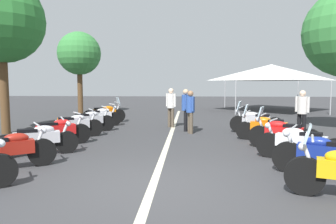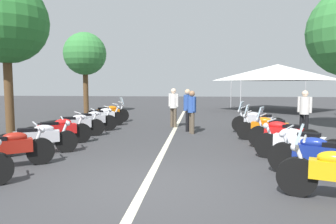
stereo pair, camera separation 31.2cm
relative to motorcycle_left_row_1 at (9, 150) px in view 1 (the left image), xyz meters
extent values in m
plane|color=#38383A|center=(-0.93, -3.28, -0.45)|extent=(80.00, 80.00, 0.00)
cube|color=beige|center=(3.99, -3.28, -0.45)|extent=(21.72, 0.16, 0.01)
cylinder|color=black|center=(-1.14, -0.51, -0.14)|extent=(0.46, 0.60, 0.62)
sphere|color=silver|center=(-1.11, -0.55, 0.36)|extent=(0.14, 0.14, 0.14)
cylinder|color=black|center=(0.40, -0.56, -0.14)|extent=(0.48, 0.59, 0.63)
cube|color=maroon|center=(-0.01, 0.01, 0.04)|extent=(0.86, 1.04, 0.30)
ellipsoid|color=maroon|center=(0.09, -0.13, 0.24)|extent=(0.51, 0.57, 0.22)
cylinder|color=silver|center=(0.36, -0.51, 0.16)|extent=(0.23, 0.28, 0.58)
cylinder|color=silver|center=(0.34, -0.48, 0.52)|extent=(0.53, 0.39, 0.04)
sphere|color=silver|center=(0.43, -0.60, 0.36)|extent=(0.14, 0.14, 0.14)
cylinder|color=black|center=(1.70, -0.62, -0.15)|extent=(0.41, 0.60, 0.61)
cylinder|color=black|center=(0.99, 0.70, -0.15)|extent=(0.41, 0.60, 0.61)
cube|color=silver|center=(1.35, 0.04, 0.03)|extent=(0.78, 1.14, 0.30)
ellipsoid|color=silver|center=(1.43, -0.12, 0.23)|extent=(0.47, 0.58, 0.22)
cube|color=black|center=(1.24, 0.23, 0.21)|extent=(0.46, 0.55, 0.12)
cylinder|color=silver|center=(1.67, -0.57, 0.15)|extent=(0.20, 0.29, 0.58)
cylinder|color=silver|center=(1.65, -0.53, 0.51)|extent=(0.57, 0.33, 0.04)
sphere|color=silver|center=(1.72, -0.67, 0.35)|extent=(0.14, 0.14, 0.14)
cylinder|color=silver|center=(1.29, 0.52, -0.24)|extent=(0.33, 0.52, 0.08)
cylinder|color=black|center=(3.08, -0.51, -0.14)|extent=(0.50, 0.58, 0.63)
cylinder|color=black|center=(2.15, 0.65, -0.14)|extent=(0.50, 0.58, 0.63)
cube|color=red|center=(2.62, 0.07, 0.04)|extent=(0.92, 1.06, 0.30)
ellipsoid|color=red|center=(2.73, -0.07, 0.24)|extent=(0.53, 0.57, 0.22)
cube|color=black|center=(2.48, 0.24, 0.22)|extent=(0.50, 0.54, 0.12)
cylinder|color=silver|center=(3.04, -0.47, 0.16)|extent=(0.23, 0.27, 0.58)
cylinder|color=silver|center=(3.01, -0.43, 0.52)|extent=(0.51, 0.42, 0.04)
sphere|color=silver|center=(3.11, -0.55, 0.36)|extent=(0.14, 0.14, 0.14)
cylinder|color=silver|center=(2.48, 0.53, -0.23)|extent=(0.40, 0.48, 0.08)
cylinder|color=black|center=(4.43, -0.53, -0.14)|extent=(0.43, 0.60, 0.62)
cylinder|color=black|center=(3.70, 0.75, -0.14)|extent=(0.43, 0.60, 0.62)
cube|color=silver|center=(4.06, 0.11, 0.04)|extent=(0.80, 1.11, 0.30)
ellipsoid|color=silver|center=(4.15, -0.05, 0.24)|extent=(0.48, 0.58, 0.22)
cube|color=black|center=(3.95, 0.30, 0.22)|extent=(0.46, 0.55, 0.12)
cylinder|color=silver|center=(4.40, -0.48, 0.16)|extent=(0.20, 0.29, 0.58)
cylinder|color=silver|center=(4.38, -0.45, 0.52)|extent=(0.56, 0.34, 0.04)
sphere|color=silver|center=(4.45, -0.58, 0.36)|extent=(0.14, 0.14, 0.14)
cylinder|color=silver|center=(4.00, 0.58, -0.24)|extent=(0.34, 0.52, 0.08)
cylinder|color=black|center=(5.69, -0.66, -0.14)|extent=(0.47, 0.60, 0.63)
cylinder|color=black|center=(4.84, 0.60, -0.14)|extent=(0.47, 0.60, 0.63)
cube|color=silver|center=(5.26, -0.03, 0.04)|extent=(0.88, 1.11, 0.30)
ellipsoid|color=silver|center=(5.36, -0.18, 0.24)|extent=(0.51, 0.58, 0.22)
cube|color=black|center=(5.14, 0.15, 0.22)|extent=(0.48, 0.54, 0.12)
cylinder|color=silver|center=(5.65, -0.61, 0.16)|extent=(0.22, 0.28, 0.58)
cylinder|color=silver|center=(5.63, -0.58, 0.52)|extent=(0.54, 0.38, 0.04)
sphere|color=silver|center=(5.71, -0.70, 0.36)|extent=(0.14, 0.14, 0.14)
cylinder|color=silver|center=(5.16, 0.45, -0.23)|extent=(0.37, 0.50, 0.08)
cylinder|color=black|center=(7.22, -0.60, -0.14)|extent=(0.48, 0.59, 0.63)
cylinder|color=black|center=(6.36, 0.57, -0.14)|extent=(0.48, 0.59, 0.63)
cube|color=white|center=(6.79, -0.01, 0.04)|extent=(0.88, 1.06, 0.30)
ellipsoid|color=white|center=(6.90, -0.16, 0.24)|extent=(0.52, 0.57, 0.22)
cube|color=black|center=(6.66, 0.17, 0.22)|extent=(0.49, 0.54, 0.12)
cylinder|color=silver|center=(7.19, -0.55, 0.16)|extent=(0.23, 0.28, 0.58)
cylinder|color=silver|center=(7.16, -0.52, 0.52)|extent=(0.52, 0.40, 0.04)
sphere|color=silver|center=(7.25, -0.64, 0.36)|extent=(0.14, 0.14, 0.14)
cylinder|color=silver|center=(6.68, 0.45, -0.23)|extent=(0.39, 0.49, 0.08)
cylinder|color=black|center=(8.51, -0.50, -0.13)|extent=(0.44, 0.63, 0.65)
cylinder|color=black|center=(7.80, 0.73, -0.13)|extent=(0.44, 0.63, 0.65)
cube|color=orange|center=(8.16, 0.11, 0.05)|extent=(0.78, 1.08, 0.30)
ellipsoid|color=orange|center=(8.25, -0.04, 0.25)|extent=(0.48, 0.58, 0.22)
cube|color=black|center=(8.05, 0.30, 0.23)|extent=(0.46, 0.55, 0.12)
cylinder|color=silver|center=(8.48, -0.45, 0.17)|extent=(0.20, 0.29, 0.58)
cylinder|color=silver|center=(8.46, -0.42, 0.53)|extent=(0.56, 0.34, 0.04)
sphere|color=silver|center=(8.54, -0.55, 0.37)|extent=(0.14, 0.14, 0.14)
cylinder|color=silver|center=(8.10, 0.57, -0.23)|extent=(0.34, 0.52, 0.08)
cube|color=silver|center=(8.50, -0.49, 0.60)|extent=(0.37, 0.28, 0.32)
cylinder|color=black|center=(-1.15, -5.91, -0.12)|extent=(0.36, 0.67, 0.66)
cylinder|color=silver|center=(-1.17, -5.97, 0.18)|extent=(0.17, 0.30, 0.58)
cylinder|color=silver|center=(-1.18, -6.01, 0.54)|extent=(0.59, 0.25, 0.04)
sphere|color=silver|center=(-1.13, -5.87, 0.38)|extent=(0.14, 0.14, 0.14)
cube|color=silver|center=(-1.15, -5.93, 0.61)|extent=(0.38, 0.24, 0.32)
cylinder|color=black|center=(0.23, -6.07, -0.12)|extent=(0.42, 0.65, 0.66)
cube|color=navy|center=(-0.10, -6.73, 0.06)|extent=(0.76, 1.14, 0.30)
ellipsoid|color=navy|center=(-0.02, -6.57, 0.26)|extent=(0.47, 0.58, 0.22)
cylinder|color=silver|center=(0.21, -6.12, 0.18)|extent=(0.19, 0.29, 0.58)
cylinder|color=silver|center=(0.19, -6.16, 0.54)|extent=(0.57, 0.32, 0.04)
sphere|color=silver|center=(0.26, -6.02, 0.38)|extent=(0.14, 0.14, 0.14)
cylinder|color=black|center=(1.57, -6.01, -0.13)|extent=(0.44, 0.63, 0.64)
cylinder|color=black|center=(0.81, -7.32, -0.13)|extent=(0.44, 0.63, 0.64)
cube|color=white|center=(1.19, -6.67, 0.05)|extent=(0.82, 1.14, 0.30)
ellipsoid|color=white|center=(1.28, -6.51, 0.25)|extent=(0.49, 0.58, 0.22)
cube|color=black|center=(1.08, -6.86, 0.23)|extent=(0.47, 0.55, 0.12)
cylinder|color=silver|center=(1.54, -6.06, 0.17)|extent=(0.21, 0.29, 0.58)
cylinder|color=silver|center=(1.52, -6.09, 0.53)|extent=(0.56, 0.35, 0.04)
sphere|color=silver|center=(1.60, -5.96, 0.37)|extent=(0.14, 0.14, 0.14)
cylinder|color=silver|center=(0.80, -6.97, -0.23)|extent=(0.35, 0.52, 0.08)
cylinder|color=black|center=(2.87, -6.06, -0.13)|extent=(0.40, 0.65, 0.65)
cylinder|color=black|center=(2.29, -7.30, -0.13)|extent=(0.40, 0.65, 0.65)
cube|color=red|center=(2.58, -6.68, 0.05)|extent=(0.70, 1.06, 0.30)
ellipsoid|color=red|center=(2.66, -6.51, 0.25)|extent=(0.46, 0.58, 0.22)
cube|color=black|center=(2.49, -6.88, 0.23)|extent=(0.44, 0.55, 0.12)
cylinder|color=silver|center=(2.85, -6.11, 0.17)|extent=(0.19, 0.29, 0.58)
cylinder|color=silver|center=(2.83, -6.15, 0.53)|extent=(0.58, 0.30, 0.04)
sphere|color=silver|center=(2.89, -6.01, 0.37)|extent=(0.14, 0.14, 0.14)
cylinder|color=silver|center=(2.24, -6.97, -0.23)|extent=(0.31, 0.53, 0.08)
cube|color=silver|center=(2.87, -6.08, 0.60)|extent=(0.38, 0.26, 0.32)
cylinder|color=black|center=(4.14, -5.86, -0.15)|extent=(0.33, 0.62, 0.61)
cylinder|color=black|center=(3.64, -7.30, -0.15)|extent=(0.33, 0.62, 0.61)
cube|color=orange|center=(3.89, -6.58, 0.03)|extent=(0.65, 1.19, 0.30)
ellipsoid|color=orange|center=(3.95, -6.41, 0.23)|extent=(0.42, 0.58, 0.22)
cube|color=black|center=(3.81, -6.78, 0.21)|extent=(0.40, 0.54, 0.12)
cylinder|color=silver|center=(4.12, -5.91, 0.15)|extent=(0.16, 0.30, 0.58)
cylinder|color=silver|center=(4.10, -5.95, 0.51)|extent=(0.60, 0.24, 0.04)
sphere|color=silver|center=(4.15, -5.81, 0.35)|extent=(0.14, 0.14, 0.14)
cylinder|color=silver|center=(3.57, -6.95, -0.24)|extent=(0.26, 0.55, 0.08)
cube|color=silver|center=(4.13, -5.88, 0.58)|extent=(0.38, 0.23, 0.32)
cylinder|color=black|center=(5.70, -5.87, -0.13)|extent=(0.36, 0.66, 0.65)
cylinder|color=black|center=(5.22, -7.15, -0.13)|extent=(0.36, 0.66, 0.65)
cube|color=silver|center=(5.46, -6.51, 0.05)|extent=(0.63, 1.07, 0.30)
ellipsoid|color=silver|center=(5.52, -6.34, 0.25)|extent=(0.43, 0.58, 0.22)
cube|color=black|center=(5.38, -6.72, 0.23)|extent=(0.41, 0.54, 0.12)
cylinder|color=silver|center=(5.68, -5.93, 0.17)|extent=(0.17, 0.30, 0.58)
cylinder|color=silver|center=(5.66, -5.97, 0.53)|extent=(0.59, 0.26, 0.04)
sphere|color=silver|center=(5.71, -5.83, 0.37)|extent=(0.14, 0.14, 0.14)
cylinder|color=silver|center=(5.14, -6.83, -0.23)|extent=(0.27, 0.54, 0.08)
cube|color=silver|center=(5.69, -5.89, 0.60)|extent=(0.38, 0.24, 0.32)
cube|color=orange|center=(5.07, 1.08, -0.44)|extent=(0.36, 0.36, 0.03)
cone|color=orange|center=(5.07, 1.08, -0.14)|extent=(0.26, 0.26, 0.60)
cylinder|color=white|center=(5.07, 1.08, -0.11)|extent=(0.19, 0.19, 0.07)
cylinder|color=black|center=(4.77, -8.03, -0.04)|extent=(0.14, 0.14, 0.82)
cylinder|color=black|center=(4.91, -7.91, -0.04)|extent=(0.14, 0.14, 0.82)
cylinder|color=silver|center=(4.84, -7.97, 0.67)|extent=(0.32, 0.32, 0.61)
cylinder|color=silver|center=(4.68, -8.12, 0.70)|extent=(0.09, 0.09, 0.55)
cylinder|color=silver|center=(5.00, -7.82, 0.70)|extent=(0.09, 0.09, 0.55)
sphere|color=beige|center=(4.84, -7.97, 1.09)|extent=(0.22, 0.22, 0.22)
cylinder|color=brown|center=(5.20, -4.04, -0.05)|extent=(0.14, 0.14, 0.80)
cylinder|color=brown|center=(5.37, -3.97, -0.05)|extent=(0.14, 0.14, 0.80)
cylinder|color=#2D51A5|center=(5.29, -4.01, 0.65)|extent=(0.32, 0.32, 0.60)
cylinder|color=#2D51A5|center=(5.08, -4.08, 0.68)|extent=(0.09, 0.09, 0.54)
cylinder|color=#2D51A5|center=(5.49, -3.93, 0.68)|extent=(0.09, 0.09, 0.54)
sphere|color=#9E704C|center=(5.29, -4.01, 1.06)|extent=(0.22, 0.22, 0.22)
cylinder|color=brown|center=(6.87, -3.25, -0.03)|extent=(0.14, 0.14, 0.84)
cylinder|color=brown|center=(6.97, -3.10, -0.03)|extent=(0.14, 0.14, 0.84)
cylinder|color=silver|center=(6.92, -3.17, 0.70)|extent=(0.32, 0.32, 0.63)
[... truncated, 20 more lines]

